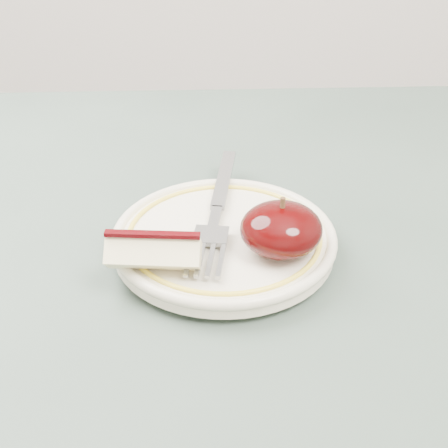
{
  "coord_description": "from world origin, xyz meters",
  "views": [
    {
      "loc": [
        -0.03,
        -0.34,
        1.05
      ],
      "look_at": [
        -0.01,
        0.08,
        0.78
      ],
      "focal_mm": 50.0,
      "sensor_mm": 36.0,
      "label": 1
    }
  ],
  "objects_px": {
    "table": "(245,397)",
    "apple_half": "(281,229)",
    "plate": "(224,239)",
    "fork": "(217,209)"
  },
  "relations": [
    {
      "from": "table",
      "to": "fork",
      "type": "height_order",
      "value": "fork"
    },
    {
      "from": "table",
      "to": "apple_half",
      "type": "relative_size",
      "value": 14.25
    },
    {
      "from": "table",
      "to": "plate",
      "type": "distance_m",
      "value": 0.13
    },
    {
      "from": "plate",
      "to": "table",
      "type": "bearing_deg",
      "value": -79.8
    },
    {
      "from": "table",
      "to": "fork",
      "type": "relative_size",
      "value": 4.45
    },
    {
      "from": "table",
      "to": "apple_half",
      "type": "distance_m",
      "value": 0.14
    },
    {
      "from": "plate",
      "to": "fork",
      "type": "distance_m",
      "value": 0.03
    },
    {
      "from": "plate",
      "to": "fork",
      "type": "relative_size",
      "value": 0.9
    },
    {
      "from": "table",
      "to": "apple_half",
      "type": "bearing_deg",
      "value": 60.98
    },
    {
      "from": "plate",
      "to": "fork",
      "type": "height_order",
      "value": "fork"
    }
  ]
}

